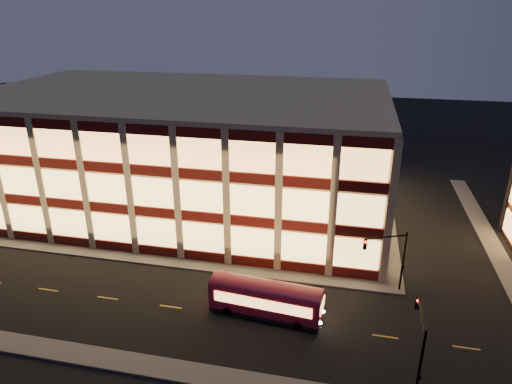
# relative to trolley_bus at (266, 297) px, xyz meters

# --- Properties ---
(ground) EXTENTS (200.00, 200.00, 0.00)m
(ground) POSITION_rel_trolley_bus_xyz_m (-12.25, 5.29, -1.76)
(ground) COLOR black
(ground) RESTS_ON ground
(sidewalk_office_south) EXTENTS (54.00, 2.00, 0.15)m
(sidewalk_office_south) POSITION_rel_trolley_bus_xyz_m (-15.25, 6.29, -1.68)
(sidewalk_office_south) COLOR #514F4C
(sidewalk_office_south) RESTS_ON ground
(sidewalk_office_east) EXTENTS (2.00, 30.00, 0.15)m
(sidewalk_office_east) POSITION_rel_trolley_bus_xyz_m (10.75, 22.29, -1.68)
(sidewalk_office_east) COLOR #514F4C
(sidewalk_office_east) RESTS_ON ground
(sidewalk_tower_west) EXTENTS (2.00, 30.00, 0.15)m
(sidewalk_tower_west) POSITION_rel_trolley_bus_xyz_m (21.75, 22.29, -1.68)
(sidewalk_tower_west) COLOR #514F4C
(sidewalk_tower_west) RESTS_ON ground
(sidewalk_near) EXTENTS (100.00, 2.00, 0.15)m
(sidewalk_near) POSITION_rel_trolley_bus_xyz_m (-12.25, -7.71, -1.68)
(sidewalk_near) COLOR #514F4C
(sidewalk_near) RESTS_ON ground
(office_building) EXTENTS (50.45, 30.45, 14.50)m
(office_building) POSITION_rel_trolley_bus_xyz_m (-15.17, 22.20, 5.49)
(office_building) COLOR tan
(office_building) RESTS_ON ground
(traffic_signal_far) EXTENTS (3.79, 1.87, 6.00)m
(traffic_signal_far) POSITION_rel_trolley_bus_xyz_m (9.96, 5.53, 2.35)
(traffic_signal_far) COLOR black
(traffic_signal_far) RESTS_ON ground
(traffic_signal_near) EXTENTS (0.32, 4.45, 6.00)m
(traffic_signal_near) POSITION_rel_trolley_bus_xyz_m (11.25, -5.74, 2.37)
(traffic_signal_near) COLOR black
(traffic_signal_near) RESTS_ON ground
(trolley_bus) EXTENTS (9.55, 3.23, 3.17)m
(trolley_bus) POSITION_rel_trolley_bus_xyz_m (0.00, 0.00, 0.00)
(trolley_bus) COLOR maroon
(trolley_bus) RESTS_ON ground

